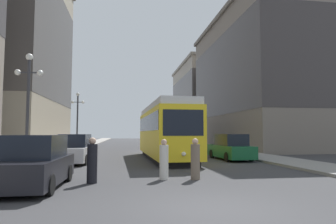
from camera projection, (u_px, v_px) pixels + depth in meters
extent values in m
plane|color=#38383A|center=(215.00, 209.00, 7.26)|extent=(200.00, 200.00, 0.00)
cube|color=gray|center=(85.00, 145.00, 45.51)|extent=(3.13, 120.00, 0.15)
cube|color=gray|center=(188.00, 144.00, 47.93)|extent=(3.13, 120.00, 0.15)
cube|color=black|center=(165.00, 157.00, 21.27)|extent=(2.51, 11.14, 0.35)
cube|color=yellow|center=(165.00, 133.00, 21.39)|extent=(2.93, 12.12, 3.10)
cube|color=black|center=(165.00, 123.00, 21.44)|extent=(2.94, 11.64, 1.08)
cube|color=silver|center=(165.00, 109.00, 21.52)|extent=(2.71, 11.87, 0.44)
cube|color=black|center=(183.00, 123.00, 15.53)|extent=(2.21, 0.14, 1.40)
sphere|color=#F2EACC|center=(184.00, 154.00, 15.35)|extent=(0.24, 0.24, 0.24)
cube|color=black|center=(176.00, 147.00, 35.44)|extent=(2.51, 11.34, 0.35)
cube|color=silver|center=(176.00, 133.00, 35.57)|extent=(2.92, 12.33, 3.10)
cube|color=black|center=(176.00, 129.00, 35.61)|extent=(2.94, 11.84, 1.30)
cube|color=black|center=(185.00, 130.00, 29.54)|extent=(2.31, 0.15, 1.71)
cylinder|color=black|center=(23.00, 174.00, 11.29)|extent=(0.19, 0.64, 0.64)
cylinder|color=black|center=(50.00, 185.00, 8.82)|extent=(0.19, 0.64, 0.64)
cylinder|color=black|center=(69.00, 173.00, 11.51)|extent=(0.19, 0.64, 0.64)
cube|color=black|center=(35.00, 171.00, 10.07)|extent=(1.88, 4.41, 0.84)
cube|color=black|center=(37.00, 146.00, 10.24)|extent=(1.63, 2.44, 0.80)
cylinder|color=black|center=(55.00, 160.00, 16.90)|extent=(0.21, 0.65, 0.64)
cylinder|color=black|center=(66.00, 157.00, 19.53)|extent=(0.21, 0.65, 0.64)
cylinder|color=black|center=(85.00, 160.00, 17.08)|extent=(0.21, 0.65, 0.64)
cylinder|color=black|center=(92.00, 156.00, 19.72)|extent=(0.21, 0.65, 0.64)
cube|color=#B2B2B7|center=(75.00, 154.00, 18.33)|extent=(1.98, 4.36, 0.84)
cube|color=black|center=(76.00, 141.00, 18.49)|extent=(1.68, 2.42, 0.80)
cylinder|color=black|center=(233.00, 154.00, 22.52)|extent=(0.20, 0.65, 0.64)
cylinder|color=black|center=(251.00, 157.00, 19.57)|extent=(0.20, 0.65, 0.64)
cylinder|color=black|center=(212.00, 154.00, 22.20)|extent=(0.20, 0.65, 0.64)
cylinder|color=black|center=(227.00, 157.00, 19.25)|extent=(0.20, 0.65, 0.64)
cube|color=#14512D|center=(230.00, 151.00, 20.91)|extent=(1.97, 4.91, 0.84)
cube|color=black|center=(231.00, 140.00, 20.85)|extent=(1.68, 2.72, 0.80)
cylinder|color=black|center=(92.00, 164.00, 11.05)|extent=(0.39, 0.39, 1.47)
sphere|color=tan|center=(93.00, 141.00, 11.12)|extent=(0.26, 0.26, 0.26)
cylinder|color=#6B5B4C|center=(195.00, 162.00, 11.97)|extent=(0.37, 0.37, 1.43)
sphere|color=tan|center=(195.00, 141.00, 12.03)|extent=(0.26, 0.26, 0.26)
cylinder|color=beige|center=(164.00, 162.00, 11.95)|extent=(0.37, 0.37, 1.40)
sphere|color=tan|center=(164.00, 142.00, 12.01)|extent=(0.25, 0.25, 0.25)
cylinder|color=#333338|center=(27.00, 113.00, 15.04)|extent=(0.16, 0.16, 5.54)
sphere|color=white|center=(29.00, 57.00, 15.25)|extent=(0.36, 0.36, 0.36)
sphere|color=white|center=(18.00, 72.00, 15.11)|extent=(0.31, 0.31, 0.31)
sphere|color=white|center=(40.00, 73.00, 15.28)|extent=(0.31, 0.31, 0.31)
cube|color=#333338|center=(29.00, 73.00, 15.19)|extent=(1.10, 0.06, 0.06)
cylinder|color=#333338|center=(77.00, 123.00, 31.14)|extent=(0.16, 0.16, 5.74)
sphere|color=white|center=(78.00, 94.00, 31.36)|extent=(0.36, 0.36, 0.36)
sphere|color=white|center=(72.00, 102.00, 31.22)|extent=(0.31, 0.31, 0.31)
sphere|color=white|center=(83.00, 102.00, 31.38)|extent=(0.31, 0.31, 0.31)
cube|color=#333338|center=(78.00, 102.00, 31.30)|extent=(1.10, 0.06, 0.06)
cube|color=gray|center=(6.00, 54.00, 32.13)|extent=(10.90, 17.77, 21.17)
cube|color=#494440|center=(6.00, 44.00, 32.21)|extent=(10.94, 17.81, 12.70)
cube|color=#A89E8E|center=(215.00, 105.00, 63.09)|extent=(15.01, 20.54, 15.93)
cube|color=#544F4E|center=(215.00, 101.00, 63.15)|extent=(15.05, 20.58, 9.56)
cube|color=gray|center=(215.00, 67.00, 63.69)|extent=(15.61, 21.14, 0.50)
cube|color=slate|center=(268.00, 84.00, 38.50)|extent=(13.40, 23.50, 16.61)
cube|color=#3D3838|center=(267.00, 78.00, 38.56)|extent=(13.44, 23.54, 9.96)
cube|color=#685F56|center=(266.00, 21.00, 39.12)|extent=(14.00, 24.10, 0.50)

